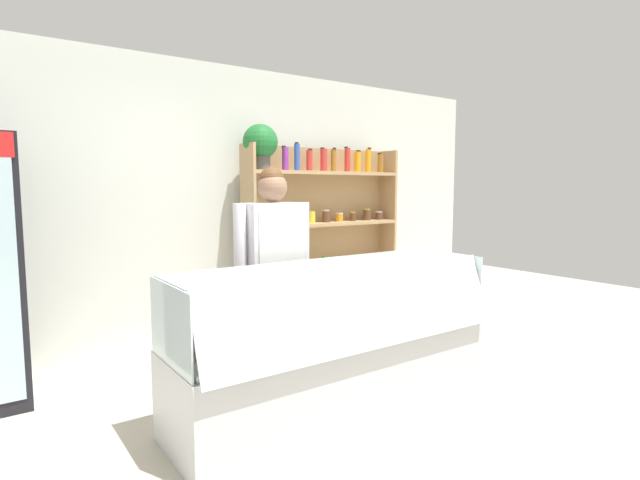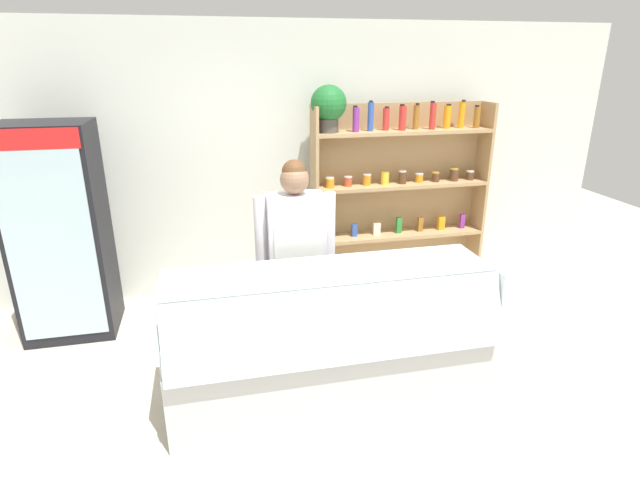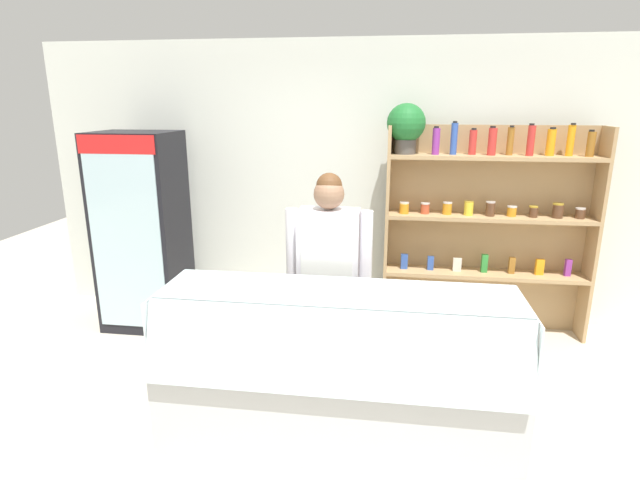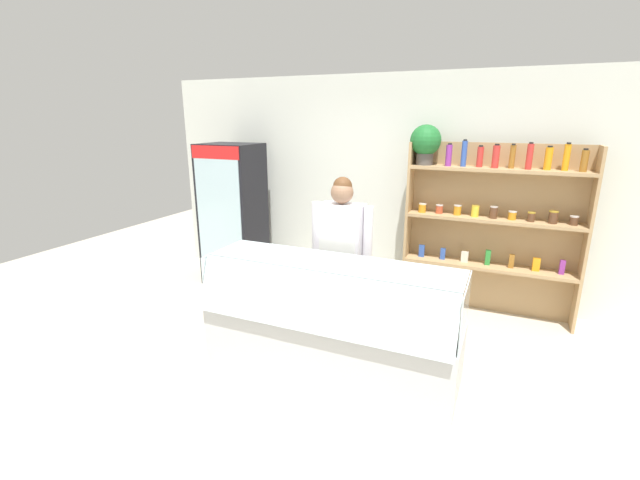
% 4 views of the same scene
% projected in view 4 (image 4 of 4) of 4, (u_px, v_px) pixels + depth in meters
% --- Properties ---
extents(ground_plane, '(12.00, 12.00, 0.00)m').
position_uv_depth(ground_plane, '(346.00, 382.00, 3.67)').
color(ground_plane, beige).
extents(back_wall, '(6.80, 0.10, 2.70)m').
position_uv_depth(back_wall, '(411.00, 188.00, 5.27)').
color(back_wall, silver).
rests_on(back_wall, ground).
extents(drinks_fridge, '(0.74, 0.62, 1.87)m').
position_uv_depth(drinks_fridge, '(233.00, 215.00, 5.72)').
color(drinks_fridge, black).
rests_on(drinks_fridge, ground).
extents(shelving_unit, '(1.87, 0.34, 2.12)m').
position_uv_depth(shelving_unit, '(479.00, 207.00, 4.72)').
color(shelving_unit, tan).
rests_on(shelving_unit, ground).
extents(deli_display_case, '(2.23, 0.73, 1.01)m').
position_uv_depth(deli_display_case, '(330.00, 337.00, 3.80)').
color(deli_display_case, silver).
rests_on(deli_display_case, ground).
extents(shop_clerk, '(0.62, 0.25, 1.66)m').
position_uv_depth(shop_clerk, '(341.00, 246.00, 4.18)').
color(shop_clerk, '#4C4233').
rests_on(shop_clerk, ground).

